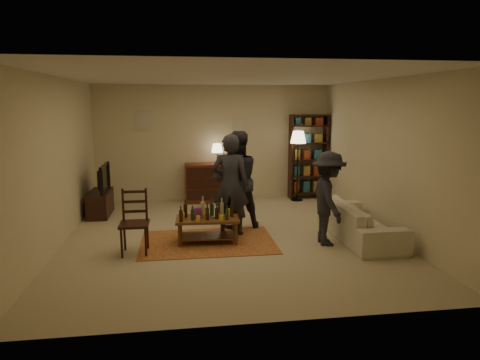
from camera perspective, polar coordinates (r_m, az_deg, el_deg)
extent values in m
plane|color=#C6B793|center=(7.49, -1.52, -7.52)|extent=(6.00, 6.00, 0.00)
plane|color=beige|center=(10.16, -3.51, 4.94)|extent=(5.50, 0.00, 5.50)
plane|color=beige|center=(7.40, -23.24, 2.17)|extent=(0.00, 6.00, 6.00)
plane|color=beige|center=(7.98, 18.47, 2.99)|extent=(0.00, 6.00, 6.00)
plane|color=beige|center=(4.27, 3.03, -2.39)|extent=(5.50, 0.00, 5.50)
plane|color=white|center=(7.14, -1.63, 13.58)|extent=(6.00, 6.00, 0.00)
cube|color=beige|center=(10.10, -12.70, 7.81)|extent=(0.35, 0.03, 0.45)
cube|color=beige|center=(10.18, -0.13, 6.94)|extent=(0.30, 0.03, 0.40)
cube|color=maroon|center=(7.20, -4.32, -8.23)|extent=(2.20, 1.50, 0.01)
cube|color=brown|center=(7.09, -4.36, -5.20)|extent=(1.05, 0.60, 0.04)
cube|color=brown|center=(7.17, -4.33, -7.42)|extent=(0.95, 0.50, 0.02)
cylinder|color=brown|center=(6.94, -8.07, -7.42)|extent=(0.05, 0.05, 0.38)
cylinder|color=brown|center=(6.96, -0.52, -7.27)|extent=(0.05, 0.05, 0.38)
cylinder|color=brown|center=(7.36, -7.93, -6.38)|extent=(0.05, 0.05, 0.38)
cylinder|color=brown|center=(7.38, -0.83, -6.25)|extent=(0.05, 0.05, 0.38)
cylinder|color=gold|center=(7.06, -7.66, -4.73)|extent=(0.07, 0.07, 0.10)
cylinder|color=gold|center=(6.87, -5.60, -5.16)|extent=(0.07, 0.07, 0.09)
cylinder|color=gold|center=(7.24, -3.79, -4.25)|extent=(0.07, 0.07, 0.11)
cylinder|color=gold|center=(6.88, -2.50, -5.09)|extent=(0.07, 0.07, 0.09)
cylinder|color=gold|center=(7.25, -1.59, -4.24)|extent=(0.07, 0.07, 0.10)
cylinder|color=gold|center=(7.06, -4.66, -4.77)|extent=(0.06, 0.06, 0.08)
cube|color=purple|center=(7.08, -5.84, -4.33)|extent=(0.16, 0.12, 0.18)
cylinder|color=gray|center=(7.06, -3.38, -4.97)|extent=(0.12, 0.12, 0.03)
cube|color=black|center=(6.73, -13.92, -5.73)|extent=(0.44, 0.44, 0.04)
cylinder|color=black|center=(6.65, -15.51, -8.14)|extent=(0.04, 0.04, 0.46)
cylinder|color=black|center=(6.61, -12.45, -8.12)|extent=(0.04, 0.04, 0.46)
cylinder|color=black|center=(6.98, -15.13, -7.24)|extent=(0.04, 0.04, 0.46)
cylinder|color=black|center=(6.94, -12.22, -7.21)|extent=(0.04, 0.04, 0.46)
cube|color=black|center=(6.83, -13.86, -3.07)|extent=(0.35, 0.03, 0.52)
cube|color=black|center=(9.26, -18.12, -2.97)|extent=(0.40, 1.00, 0.50)
imported|color=black|center=(9.15, -18.18, 0.26)|extent=(0.13, 0.97, 0.56)
cube|color=maroon|center=(9.99, -4.47, -0.37)|extent=(1.00, 0.48, 0.90)
cube|color=black|center=(9.79, -4.35, -1.96)|extent=(0.92, 0.02, 0.22)
cube|color=black|center=(9.74, -4.37, -0.47)|extent=(0.92, 0.02, 0.22)
cube|color=black|center=(9.70, -4.39, 1.04)|extent=(0.92, 0.02, 0.22)
cylinder|color=black|center=(9.93, -3.06, 2.33)|extent=(0.12, 0.12, 0.04)
cylinder|color=black|center=(9.92, -3.07, 3.07)|extent=(0.02, 0.02, 0.22)
cone|color=#FFE5B2|center=(9.89, -3.08, 4.28)|extent=(0.26, 0.26, 0.20)
cube|color=black|center=(10.29, 6.78, 2.99)|extent=(0.04, 0.34, 2.00)
cube|color=black|center=(10.54, 11.31, 3.04)|extent=(0.04, 0.34, 2.00)
cube|color=black|center=(10.54, 8.95, -1.57)|extent=(0.90, 0.34, 0.03)
cube|color=black|center=(10.47, 9.01, 0.57)|extent=(0.90, 0.34, 0.03)
cube|color=black|center=(10.41, 9.07, 2.75)|extent=(0.90, 0.34, 0.03)
cube|color=black|center=(10.37, 9.13, 4.94)|extent=(0.90, 0.34, 0.03)
cube|color=black|center=(10.34, 9.19, 7.14)|extent=(0.90, 0.34, 0.03)
cube|color=black|center=(10.33, 9.23, 8.53)|extent=(0.90, 0.34, 0.03)
cube|color=brown|center=(10.43, 7.39, -0.84)|extent=(0.12, 0.22, 0.26)
cube|color=#255B71|center=(10.50, 8.71, -0.80)|extent=(0.15, 0.22, 0.26)
cube|color=olive|center=(10.58, 10.11, -0.76)|extent=(0.18, 0.22, 0.26)
cube|color=#255B71|center=(10.37, 7.44, 1.27)|extent=(0.12, 0.22, 0.24)
cube|color=olive|center=(10.44, 8.76, 1.30)|extent=(0.15, 0.22, 0.24)
cube|color=brown|center=(10.52, 10.17, 1.33)|extent=(0.18, 0.22, 0.24)
cube|color=olive|center=(10.31, 7.49, 3.41)|extent=(0.12, 0.22, 0.22)
cube|color=brown|center=(10.38, 8.82, 3.43)|extent=(0.15, 0.22, 0.22)
cube|color=#255B71|center=(10.46, 10.24, 3.44)|extent=(0.18, 0.22, 0.22)
cube|color=brown|center=(10.27, 7.54, 5.57)|extent=(0.12, 0.22, 0.20)
cube|color=#255B71|center=(10.34, 8.88, 5.57)|extent=(0.15, 0.22, 0.20)
cube|color=olive|center=(10.43, 10.31, 5.56)|extent=(0.18, 0.22, 0.20)
cube|color=#255B71|center=(10.25, 7.59, 7.75)|extent=(0.12, 0.22, 0.18)
cube|color=olive|center=(10.32, 8.94, 7.73)|extent=(0.15, 0.22, 0.18)
cube|color=brown|center=(10.40, 10.38, 7.71)|extent=(0.18, 0.22, 0.18)
cylinder|color=black|center=(10.27, 7.58, -2.62)|extent=(0.28, 0.28, 0.03)
cylinder|color=black|center=(10.14, 7.67, 1.31)|extent=(0.03, 0.03, 1.46)
cone|color=#FFE5B2|center=(10.05, 7.78, 5.69)|extent=(0.36, 0.36, 0.28)
imported|color=beige|center=(7.59, 15.64, -5.26)|extent=(0.81, 2.08, 0.61)
imported|color=#27282F|center=(7.40, -1.27, -0.65)|extent=(0.74, 0.59, 1.77)
imported|color=#27272E|center=(7.81, -0.46, 0.00)|extent=(0.97, 0.81, 1.79)
imported|color=#212128|center=(7.05, 11.67, -2.42)|extent=(0.62, 1.02, 1.53)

